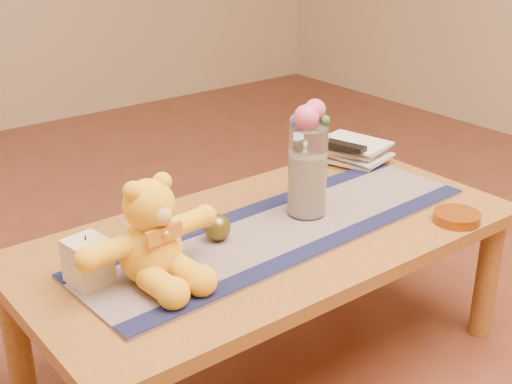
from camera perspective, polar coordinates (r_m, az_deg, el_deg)
floor at (r=2.16m, az=1.08°, el=-13.96°), size 5.50×5.50×0.00m
coffee_table_top at (r=1.93m, az=1.17°, el=-3.74°), size 1.40×0.70×0.04m
table_leg_fr at (r=2.30m, az=18.45°, el=-6.68°), size 0.07×0.07×0.41m
table_leg_bl at (r=2.01m, az=-19.06°, el=-11.41°), size 0.07×0.07×0.41m
table_leg_br at (r=2.61m, az=8.05°, el=-1.91°), size 0.07×0.07×0.41m
persian_runner at (r=1.92m, az=2.20°, el=-3.07°), size 1.22×0.41×0.01m
runner_border_near at (r=1.83m, az=5.29°, el=-4.44°), size 1.20×0.12×0.00m
runner_border_far at (r=2.02m, az=-0.60°, el=-1.56°), size 1.20×0.12×0.00m
teddy_bear at (r=1.65m, az=-8.75°, el=-3.18°), size 0.38×0.33×0.24m
pillar_candle at (r=1.69m, az=-13.65°, el=-5.52°), size 0.10×0.10×0.11m
candle_wick at (r=1.66m, az=-13.85°, el=-3.69°), size 0.00×0.00×0.01m
glass_vase at (r=1.96m, az=4.25°, el=1.68°), size 0.11×0.11×0.26m
potpourri_fill at (r=1.97m, az=4.22°, el=0.63°), size 0.09×0.09×0.18m
rose_left at (r=1.88m, az=4.15°, el=6.13°), size 0.07×0.07×0.07m
rose_right at (r=1.92m, az=4.87°, el=6.76°), size 0.06×0.06×0.06m
blue_flower_back at (r=1.94m, az=3.92°, el=6.40°), size 0.04×0.04×0.04m
blue_flower_side at (r=1.90m, az=3.31°, el=5.86°), size 0.04×0.04×0.04m
leaf_sprig at (r=1.92m, az=5.68°, el=5.89°), size 0.03×0.03×0.03m
bronze_ball at (r=1.84m, az=-3.20°, el=-2.91°), size 0.09×0.09×0.07m
book_bottom at (r=2.37m, az=6.85°, el=2.15°), size 0.23×0.26×0.02m
book_lower at (r=2.36m, az=7.02°, el=2.59°), size 0.20×0.25×0.02m
book_upper at (r=2.35m, az=6.76°, el=2.99°), size 0.24×0.27×0.02m
book_top at (r=2.35m, az=7.01°, el=3.46°), size 0.21×0.25×0.02m
tv_remote at (r=2.34m, az=7.15°, el=3.80°), size 0.09×0.17×0.02m
amber_dish at (r=2.05m, az=16.18°, el=-2.00°), size 0.16×0.16×0.03m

